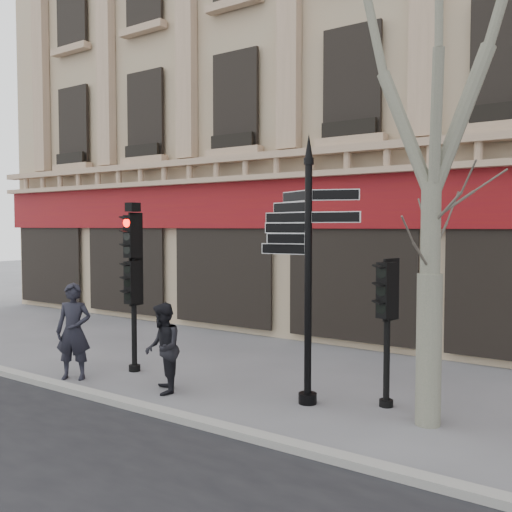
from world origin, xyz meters
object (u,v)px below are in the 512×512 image
at_px(pedestrian_a, 74,331).
at_px(plane_tree, 434,5).
at_px(traffic_signal_secondary, 387,306).
at_px(traffic_signal_main, 133,265).
at_px(fingerpost, 308,224).
at_px(pedestrian_b, 163,348).

bearing_deg(pedestrian_a, plane_tree, -20.10).
bearing_deg(traffic_signal_secondary, pedestrian_a, -148.88).
relative_size(traffic_signal_main, pedestrian_a, 1.84).
height_order(fingerpost, pedestrian_a, fingerpost).
xyz_separation_m(traffic_signal_main, plane_tree, (6.04, 0.31, 4.03)).
relative_size(traffic_signal_main, traffic_signal_secondary, 1.44).
distance_m(fingerpost, plane_tree, 3.76).
xyz_separation_m(plane_tree, pedestrian_a, (-6.56, -1.41, -5.28)).
bearing_deg(traffic_signal_secondary, traffic_signal_main, -158.58).
distance_m(pedestrian_a, pedestrian_b, 2.13).
bearing_deg(traffic_signal_main, pedestrian_b, -30.73).
distance_m(traffic_signal_main, plane_tree, 7.27).
height_order(traffic_signal_secondary, pedestrian_b, traffic_signal_secondary).
distance_m(fingerpost, pedestrian_b, 3.45).
relative_size(traffic_signal_main, pedestrian_b, 2.14).
bearing_deg(traffic_signal_main, plane_tree, -1.24).
bearing_deg(pedestrian_a, traffic_signal_main, 32.46).
bearing_deg(plane_tree, pedestrian_b, -166.16).
xyz_separation_m(fingerpost, pedestrian_a, (-4.55, -1.27, -2.11)).
distance_m(traffic_signal_secondary, pedestrian_a, 6.05).
bearing_deg(plane_tree, traffic_signal_secondary, 151.01).
height_order(fingerpost, traffic_signal_secondary, fingerpost).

